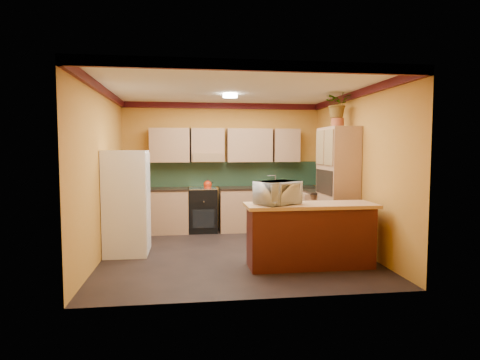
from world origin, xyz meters
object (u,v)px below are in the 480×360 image
(base_cabinets_back, at_px, (233,210))
(pantry, at_px, (337,187))
(breakfast_bar, at_px, (310,237))
(stove, at_px, (203,210))
(microwave, at_px, (278,193))
(fridge, at_px, (127,203))

(base_cabinets_back, bearing_deg, pantry, -43.62)
(breakfast_bar, bearing_deg, stove, 118.03)
(base_cabinets_back, bearing_deg, stove, -180.00)
(pantry, height_order, microwave, pantry)
(microwave, bearing_deg, fridge, 123.62)
(fridge, height_order, pantry, pantry)
(fridge, distance_m, microwave, 2.52)
(base_cabinets_back, height_order, fridge, fridge)
(base_cabinets_back, distance_m, pantry, 2.39)
(fridge, xyz_separation_m, pantry, (3.60, 0.06, 0.20))
(base_cabinets_back, distance_m, microwave, 2.83)
(microwave, bearing_deg, base_cabinets_back, 65.97)
(stove, height_order, pantry, pantry)
(base_cabinets_back, height_order, microwave, microwave)
(breakfast_bar, distance_m, microwave, 0.82)
(pantry, bearing_deg, base_cabinets_back, 136.38)
(base_cabinets_back, relative_size, pantry, 1.74)
(fridge, distance_m, pantry, 3.61)
(fridge, height_order, breakfast_bar, fridge)
(stove, height_order, microwave, microwave)
(stove, relative_size, microwave, 1.51)
(breakfast_bar, bearing_deg, microwave, 180.00)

